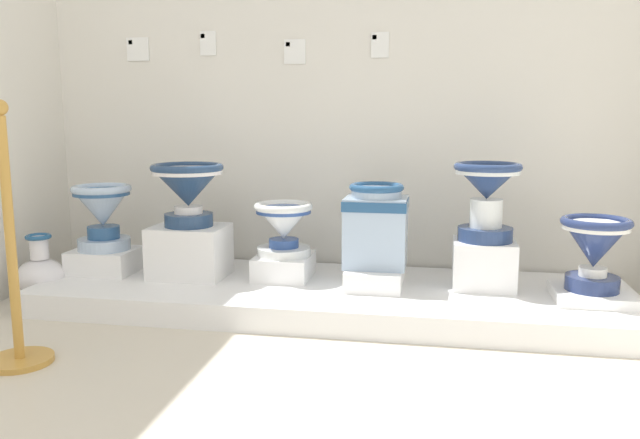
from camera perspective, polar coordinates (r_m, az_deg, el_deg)
ground_plane at (r=2.15m, az=-5.24°, el=-18.66°), size 5.57×5.25×0.02m
wall_back at (r=3.75m, az=2.45°, el=17.25°), size 3.77×0.06×3.03m
display_platform at (r=3.34m, az=1.01°, el=-6.89°), size 3.05×0.93×0.13m
plinth_block_central_ornate at (r=3.77m, az=-18.74°, el=-3.52°), size 0.35×0.29×0.13m
antique_toilet_central_ornate at (r=3.71m, az=-18.97°, el=0.76°), size 0.33×0.33×0.36m
plinth_block_broad_patterned at (r=3.53m, az=-11.62°, el=-2.81°), size 0.40×0.32×0.28m
antique_toilet_broad_patterned at (r=3.48m, az=-11.81°, el=2.92°), size 0.39×0.39×0.34m
plinth_block_tall_cobalt at (r=3.45m, az=-3.25°, el=-4.22°), size 0.29×0.33×0.13m
antique_toilet_tall_cobalt at (r=3.40m, az=-3.29°, el=-0.36°), size 0.32×0.32×0.28m
plinth_block_rightmost at (r=3.30m, az=4.99°, el=-5.05°), size 0.28×0.39×0.10m
antique_toilet_rightmost at (r=3.25m, az=5.06°, el=-0.28°), size 0.32×0.28×0.43m
plinth_block_leftmost at (r=3.35m, az=14.50°, el=-3.89°), size 0.31×0.29×0.24m
antique_toilet_leftmost at (r=3.29m, az=14.77°, el=2.51°), size 0.34×0.34×0.40m
plinth_block_slender_white at (r=3.30m, az=23.18°, el=-6.27°), size 0.35×0.34×0.05m
antique_toilet_slender_white at (r=3.25m, az=23.46°, el=-2.16°), size 0.32×0.32×0.35m
info_placard_first at (r=4.08m, az=-16.07°, el=14.51°), size 0.14×0.01×0.14m
info_placard_second at (r=3.91m, az=-10.04°, el=15.35°), size 0.10×0.01×0.14m
info_placard_third at (r=3.75m, az=-2.29°, el=14.86°), size 0.13×0.01×0.14m
info_placard_fourth at (r=3.68m, az=5.41°, el=15.38°), size 0.10×0.01×0.14m
decorative_vase_companion at (r=3.79m, az=-23.79°, el=-4.50°), size 0.26×0.26×0.36m
stanchion_post_near_left at (r=2.83m, az=-25.78°, el=-5.63°), size 0.26×0.26×1.06m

